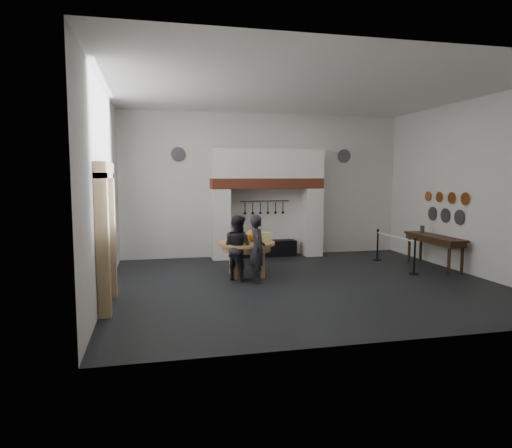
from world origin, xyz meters
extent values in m
cube|color=black|center=(0.00, 0.00, 0.00)|extent=(9.00, 8.00, 0.02)
cube|color=silver|center=(0.00, 0.00, 4.50)|extent=(9.00, 8.00, 0.02)
cube|color=silver|center=(0.00, 4.00, 2.25)|extent=(9.00, 0.02, 4.50)
cube|color=silver|center=(0.00, -4.00, 2.25)|extent=(9.00, 0.02, 4.50)
cube|color=silver|center=(-4.50, 0.00, 2.25)|extent=(0.02, 8.00, 4.50)
cube|color=silver|center=(4.50, 0.00, 2.25)|extent=(0.02, 8.00, 4.50)
cube|color=silver|center=(-1.48, 3.65, 1.07)|extent=(0.55, 0.70, 2.15)
cube|color=silver|center=(1.48, 3.65, 1.07)|extent=(0.55, 0.70, 2.15)
cube|color=#9E442B|center=(0.00, 3.65, 2.31)|extent=(3.50, 0.72, 0.32)
cube|color=silver|center=(0.00, 3.65, 2.92)|extent=(3.50, 0.70, 0.90)
cube|color=black|center=(0.00, 3.72, 0.25)|extent=(1.90, 0.45, 0.50)
cylinder|color=black|center=(0.00, 3.92, 1.75)|extent=(1.60, 0.02, 0.02)
cube|color=black|center=(-4.47, -1.00, 1.25)|extent=(0.04, 1.10, 2.50)
cube|color=tan|center=(-4.38, -1.70, 1.30)|extent=(0.22, 0.30, 2.60)
cube|color=tan|center=(-4.38, -0.30, 1.30)|extent=(0.22, 0.30, 2.60)
cube|color=tan|center=(-4.38, -1.00, 2.65)|extent=(0.22, 1.70, 0.30)
cube|color=gold|center=(-4.45, 0.80, 1.60)|extent=(0.05, 0.34, 0.44)
cylinder|color=tan|center=(-1.19, 1.05, 0.84)|extent=(1.76, 1.76, 0.07)
ellipsoid|color=orange|center=(-0.99, 1.15, 1.03)|extent=(0.36, 0.36, 0.31)
cube|color=#DBDC83|center=(-0.69, 1.00, 0.99)|extent=(0.22, 0.22, 0.24)
cube|color=#F7E494|center=(-0.71, 1.30, 0.97)|extent=(0.18, 0.18, 0.20)
cone|color=#A5713C|center=(-1.34, 0.90, 0.98)|extent=(0.39, 0.39, 0.22)
ellipsoid|color=#A27039|center=(-1.29, 1.40, 0.94)|extent=(0.31, 0.18, 0.13)
imported|color=black|center=(-1.09, 0.28, 0.81)|extent=(0.40, 0.60, 1.63)
imported|color=black|center=(-1.49, 0.68, 0.80)|extent=(0.96, 0.98, 1.60)
cube|color=#331E12|center=(4.10, 0.93, 0.87)|extent=(0.55, 2.20, 0.06)
cylinder|color=#444549|center=(4.10, 1.53, 1.01)|extent=(0.12, 0.12, 0.22)
cylinder|color=#C6662D|center=(4.46, 0.20, 1.95)|extent=(0.03, 0.34, 0.34)
cylinder|color=#C6662D|center=(4.46, 0.75, 1.95)|extent=(0.03, 0.32, 0.32)
cylinder|color=#C6662D|center=(4.46, 1.30, 1.95)|extent=(0.03, 0.30, 0.30)
cylinder|color=#C6662D|center=(4.46, 1.85, 1.95)|extent=(0.03, 0.28, 0.28)
cylinder|color=#4C4C51|center=(4.46, 0.40, 1.45)|extent=(0.03, 0.40, 0.40)
cylinder|color=#4C4C51|center=(4.46, 1.00, 1.45)|extent=(0.03, 0.40, 0.40)
cylinder|color=#4C4C51|center=(4.46, 1.60, 1.45)|extent=(0.03, 0.40, 0.40)
cylinder|color=#4C4C51|center=(-2.70, 3.96, 3.20)|extent=(0.44, 0.03, 0.44)
cylinder|color=#4C4C51|center=(2.70, 3.96, 3.20)|extent=(0.44, 0.03, 0.44)
cylinder|color=black|center=(3.10, 0.28, 0.45)|extent=(0.05, 0.05, 0.90)
cylinder|color=black|center=(3.10, 2.28, 0.45)|extent=(0.05, 0.05, 0.90)
cylinder|color=silver|center=(3.10, 1.28, 0.85)|extent=(0.04, 2.00, 0.04)
camera|label=1|loc=(-3.49, -10.17, 2.54)|focal=32.00mm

